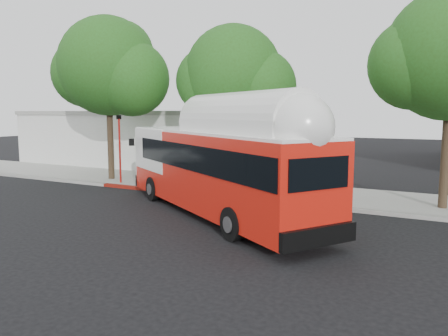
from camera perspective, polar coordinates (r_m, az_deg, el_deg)
The scene contains 9 objects.
ground at distance 17.68m, azimuth -4.71°, elevation -6.29°, with size 120.00×120.00×0.00m, color black.
sidewalk at distance 23.29m, azimuth 3.93°, elevation -2.79°, with size 60.00×5.00×0.15m, color gray.
curb_strip at distance 20.98m, azimuth 1.04°, elevation -3.90°, with size 60.00×0.30×0.15m, color gray.
red_curb_segment at distance 22.47m, azimuth -5.82°, elevation -3.18°, with size 10.00×0.32×0.16m, color maroon.
street_tree_left at distance 26.91m, azimuth -14.06°, elevation 12.31°, with size 6.67×5.80×9.74m.
street_tree_mid at distance 22.85m, azimuth 2.21°, elevation 11.70°, with size 5.75×5.00×8.62m.
low_commercial_bldg at distance 36.83m, azimuth -11.44°, elevation 4.03°, with size 16.20×10.20×4.25m.
transit_bus at distance 17.44m, azimuth -0.95°, elevation -0.35°, with size 12.31×9.10×3.91m.
signal_pole at distance 25.47m, azimuth -13.46°, elevation 2.37°, with size 0.11×0.38×3.99m.
Camera 1 is at (9.27, -14.47, 4.14)m, focal length 35.00 mm.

